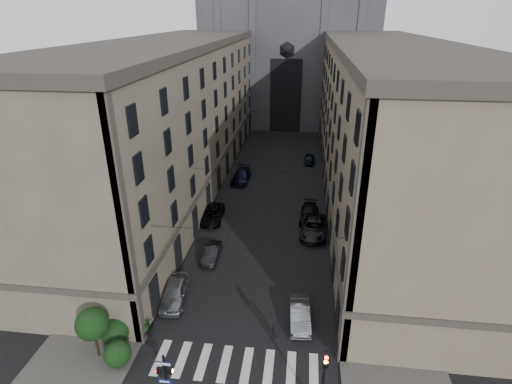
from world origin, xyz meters
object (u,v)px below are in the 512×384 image
at_px(gothic_tower, 290,34).
at_px(car_left_midnear, 212,253).
at_px(car_right_far, 310,159).
at_px(car_right_midfar, 309,214).
at_px(car_left_far, 242,176).
at_px(pedestrian_signal_left, 166,377).
at_px(car_left_midfar, 212,214).
at_px(traffic_light_right, 324,375).
at_px(car_right_midnear, 313,227).
at_px(pedestrian, 275,327).
at_px(car_left_near, 175,292).
at_px(car_right_near, 300,314).

bearing_deg(gothic_tower, car_left_midnear, -94.38).
bearing_deg(car_right_far, car_right_midfar, -87.86).
bearing_deg(car_left_far, pedestrian_signal_left, -87.09).
distance_m(car_left_midfar, car_right_midfar, 11.22).
bearing_deg(car_left_midfar, traffic_light_right, -66.47).
relative_size(car_right_midnear, car_right_far, 1.53).
distance_m(car_left_far, car_right_far, 12.91).
distance_m(car_right_far, pedestrian, 37.87).
bearing_deg(car_left_near, car_right_near, -12.48).
bearing_deg(car_right_near, traffic_light_right, -83.84).
height_order(car_left_midnear, pedestrian, pedestrian).
bearing_deg(pedestrian_signal_left, car_right_midnear, 67.89).
height_order(gothic_tower, pedestrian, gothic_tower).
xyz_separation_m(gothic_tower, car_left_far, (-4.59, -37.85, -16.99)).
xyz_separation_m(car_right_far, pedestrian, (-2.57, -37.78, 0.17)).
bearing_deg(car_right_midnear, car_right_near, -91.50).
bearing_deg(car_left_midfar, pedestrian_signal_left, -86.95).
bearing_deg(gothic_tower, car_left_midfar, -97.09).
xyz_separation_m(gothic_tower, pedestrian_signal_left, (-3.51, -73.46, -15.48)).
relative_size(car_left_midnear, pedestrian, 2.40).
bearing_deg(car_left_midfar, car_right_midnear, -12.11).
relative_size(traffic_light_right, car_left_near, 1.07).
height_order(car_left_midfar, car_right_midfar, car_left_midfar).
height_order(car_right_near, car_right_midnear, car_right_midnear).
height_order(car_right_midfar, pedestrian, pedestrian).
relative_size(pedestrian_signal_left, car_left_midfar, 0.74).
bearing_deg(car_left_midnear, pedestrian, -54.14).
xyz_separation_m(traffic_light_right, car_right_far, (-0.64, 43.86, -2.63)).
distance_m(car_left_far, car_right_midnear, 16.98).
relative_size(car_left_midnear, car_right_midnear, 0.68).
xyz_separation_m(traffic_light_right, car_left_near, (-11.68, 9.03, -2.46)).
xyz_separation_m(pedestrian_signal_left, car_left_midfar, (-2.69, 23.61, -1.58)).
xyz_separation_m(car_left_near, car_left_far, (1.49, 26.15, -0.02)).
relative_size(pedestrian_signal_left, car_right_far, 1.04).
xyz_separation_m(car_left_midfar, car_right_near, (10.40, -15.44, -0.03)).
relative_size(gothic_tower, car_left_midnear, 14.61).
relative_size(pedestrian_signal_left, pedestrian, 2.42).
xyz_separation_m(car_left_far, pedestrian, (6.99, -29.11, 0.02)).
relative_size(car_right_midfar, pedestrian, 3.04).
distance_m(car_left_near, car_right_near, 10.36).
xyz_separation_m(car_left_near, car_left_midnear, (1.66, 6.34, -0.17)).
distance_m(pedestrian_signal_left, car_right_midfar, 26.58).
relative_size(gothic_tower, car_left_midfar, 10.80).
bearing_deg(car_left_far, pedestrian, -75.32).
distance_m(car_left_midnear, car_left_far, 19.82).
distance_m(pedestrian_signal_left, car_right_far, 45.12).
xyz_separation_m(car_left_midfar, car_right_midfar, (11.11, 1.55, -0.02)).
xyz_separation_m(car_right_midnear, car_right_midfar, (-0.45, 3.31, -0.09)).
relative_size(pedestrian_signal_left, traffic_light_right, 0.77).
bearing_deg(car_left_midfar, car_left_far, 78.94).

